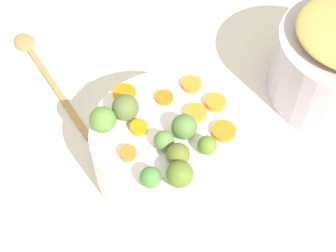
# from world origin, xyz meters

# --- Properties ---
(tabletop) EXTENTS (2.40, 2.40, 0.02)m
(tabletop) POSITION_xyz_m (0.00, 0.00, 0.01)
(tabletop) COLOR silver
(tabletop) RESTS_ON ground
(serving_bowl_carrots) EXTENTS (0.25, 0.25, 0.10)m
(serving_bowl_carrots) POSITION_xyz_m (-0.00, -0.01, 0.07)
(serving_bowl_carrots) COLOR white
(serving_bowl_carrots) RESTS_ON tabletop
(carrot_slice_0) EXTENTS (0.04, 0.04, 0.01)m
(carrot_slice_0) POSITION_xyz_m (0.05, 0.00, 0.13)
(carrot_slice_0) COLOR orange
(carrot_slice_0) RESTS_ON serving_bowl_carrots
(carrot_slice_1) EXTENTS (0.04, 0.04, 0.01)m
(carrot_slice_1) POSITION_xyz_m (-0.07, -0.04, 0.13)
(carrot_slice_1) COLOR orange
(carrot_slice_1) RESTS_ON serving_bowl_carrots
(carrot_slice_2) EXTENTS (0.05, 0.05, 0.01)m
(carrot_slice_2) POSITION_xyz_m (-0.05, 0.08, 0.12)
(carrot_slice_2) COLOR orange
(carrot_slice_2) RESTS_ON serving_bowl_carrots
(carrot_slice_3) EXTENTS (0.05, 0.05, 0.01)m
(carrot_slice_3) POSITION_xyz_m (0.09, 0.01, 0.13)
(carrot_slice_3) COLOR orange
(carrot_slice_3) RESTS_ON serving_bowl_carrots
(carrot_slice_4) EXTENTS (0.05, 0.05, 0.01)m
(carrot_slice_4) POSITION_xyz_m (0.08, -0.05, 0.13)
(carrot_slice_4) COLOR orange
(carrot_slice_4) RESTS_ON serving_bowl_carrots
(carrot_slice_5) EXTENTS (0.03, 0.03, 0.01)m
(carrot_slice_5) POSITION_xyz_m (0.01, 0.05, 0.12)
(carrot_slice_5) COLOR orange
(carrot_slice_5) RESTS_ON serving_bowl_carrots
(carrot_slice_6) EXTENTS (0.04, 0.04, 0.01)m
(carrot_slice_6) POSITION_xyz_m (0.06, 0.06, 0.13)
(carrot_slice_6) COLOR orange
(carrot_slice_6) RESTS_ON serving_bowl_carrots
(carrot_slice_7) EXTENTS (0.04, 0.04, 0.01)m
(carrot_slice_7) POSITION_xyz_m (-0.04, -0.00, 0.13)
(carrot_slice_7) COLOR orange
(carrot_slice_7) RESTS_ON serving_bowl_carrots
(brussels_sprout_0) EXTENTS (0.03, 0.03, 0.03)m
(brussels_sprout_0) POSITION_xyz_m (-0.02, -0.04, 0.14)
(brussels_sprout_0) COLOR #5C873F
(brussels_sprout_0) RESTS_ON serving_bowl_carrots
(brussels_sprout_1) EXTENTS (0.03, 0.03, 0.03)m
(brussels_sprout_1) POSITION_xyz_m (-0.05, -0.10, 0.14)
(brussels_sprout_1) COLOR #48843B
(brussels_sprout_1) RESTS_ON serving_bowl_carrots
(brussels_sprout_2) EXTENTS (0.04, 0.04, 0.04)m
(brussels_sprout_2) POSITION_xyz_m (-0.01, -0.11, 0.14)
(brussels_sprout_2) COLOR #5A7428
(brussels_sprout_2) RESTS_ON serving_bowl_carrots
(brussels_sprout_3) EXTENTS (0.03, 0.03, 0.03)m
(brussels_sprout_3) POSITION_xyz_m (0.04, -0.07, 0.14)
(brussels_sprout_3) COLOR olive
(brussels_sprout_3) RESTS_ON serving_bowl_carrots
(brussels_sprout_4) EXTENTS (0.04, 0.04, 0.04)m
(brussels_sprout_4) POSITION_xyz_m (-0.06, 0.03, 0.14)
(brussels_sprout_4) COLOR #596B36
(brussels_sprout_4) RESTS_ON serving_bowl_carrots
(brussels_sprout_5) EXTENTS (0.04, 0.04, 0.04)m
(brussels_sprout_5) POSITION_xyz_m (-0.01, -0.07, 0.14)
(brussels_sprout_5) COLOR #606B28
(brussels_sprout_5) RESTS_ON serving_bowl_carrots
(brussels_sprout_6) EXTENTS (0.04, 0.04, 0.04)m
(brussels_sprout_6) POSITION_xyz_m (0.02, -0.03, 0.14)
(brussels_sprout_6) COLOR #547A39
(brussels_sprout_6) RESTS_ON serving_bowl_carrots
(brussels_sprout_7) EXTENTS (0.04, 0.04, 0.04)m
(brussels_sprout_7) POSITION_xyz_m (-0.10, 0.02, 0.14)
(brussels_sprout_7) COLOR #5C863B
(brussels_sprout_7) RESTS_ON serving_bowl_carrots
(wooden_spoon) EXTENTS (0.11, 0.31, 0.01)m
(wooden_spoon) POSITION_xyz_m (-0.17, 0.29, 0.03)
(wooden_spoon) COLOR #B3814D
(wooden_spoon) RESTS_ON tabletop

